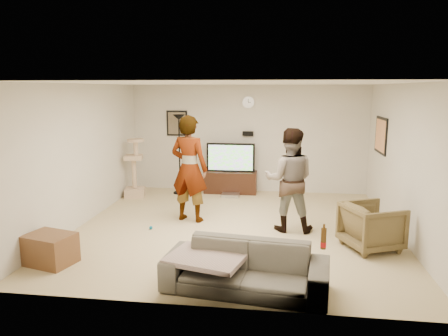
# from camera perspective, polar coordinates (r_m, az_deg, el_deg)

# --- Properties ---
(floor) EXTENTS (5.50, 5.50, 0.02)m
(floor) POSITION_cam_1_polar(r_m,az_deg,el_deg) (7.47, 1.55, -8.18)
(floor) COLOR tan
(floor) RESTS_ON ground
(ceiling) EXTENTS (5.50, 5.50, 0.02)m
(ceiling) POSITION_cam_1_polar(r_m,az_deg,el_deg) (7.06, 1.66, 11.54)
(ceiling) COLOR white
(ceiling) RESTS_ON wall_back
(wall_back) EXTENTS (5.50, 0.04, 2.50)m
(wall_back) POSITION_cam_1_polar(r_m,az_deg,el_deg) (9.87, 3.30, 3.98)
(wall_back) COLOR beige
(wall_back) RESTS_ON floor
(wall_front) EXTENTS (5.50, 0.04, 2.50)m
(wall_front) POSITION_cam_1_polar(r_m,az_deg,el_deg) (4.49, -2.13, -4.28)
(wall_front) COLOR beige
(wall_front) RESTS_ON floor
(wall_left) EXTENTS (0.04, 5.50, 2.50)m
(wall_left) POSITION_cam_1_polar(r_m,az_deg,el_deg) (7.93, -18.58, 1.76)
(wall_left) COLOR beige
(wall_left) RESTS_ON floor
(wall_right) EXTENTS (0.04, 5.50, 2.50)m
(wall_right) POSITION_cam_1_polar(r_m,az_deg,el_deg) (7.40, 23.30, 0.82)
(wall_right) COLOR beige
(wall_right) RESTS_ON floor
(wall_clock) EXTENTS (0.26, 0.04, 0.26)m
(wall_clock) POSITION_cam_1_polar(r_m,az_deg,el_deg) (9.78, 3.34, 8.91)
(wall_clock) COLOR white
(wall_clock) RESTS_ON wall_back
(wall_speaker) EXTENTS (0.25, 0.10, 0.10)m
(wall_speaker) POSITION_cam_1_polar(r_m,az_deg,el_deg) (9.80, 3.28, 4.70)
(wall_speaker) COLOR black
(wall_speaker) RESTS_ON wall_back
(picture_back) EXTENTS (0.42, 0.03, 0.52)m
(picture_back) POSITION_cam_1_polar(r_m,az_deg,el_deg) (10.09, -6.42, 6.08)
(picture_back) COLOR brown
(picture_back) RESTS_ON wall_back
(picture_right) EXTENTS (0.03, 0.78, 0.62)m
(picture_right) POSITION_cam_1_polar(r_m,az_deg,el_deg) (8.90, 20.58, 4.19)
(picture_right) COLOR #EB955E
(picture_right) RESTS_ON wall_right
(tv_stand) EXTENTS (1.22, 0.45, 0.51)m
(tv_stand) POSITION_cam_1_polar(r_m,az_deg,el_deg) (9.83, 0.90, -1.92)
(tv_stand) COLOR black
(tv_stand) RESTS_ON floor
(console_box) EXTENTS (0.40, 0.30, 0.07)m
(console_box) POSITION_cam_1_polar(r_m,az_deg,el_deg) (9.50, 0.87, -3.73)
(console_box) COLOR #BDBDC1
(console_box) RESTS_ON floor
(tv) EXTENTS (1.12, 0.08, 0.66)m
(tv) POSITION_cam_1_polar(r_m,az_deg,el_deg) (9.72, 0.91, 1.45)
(tv) COLOR black
(tv) RESTS_ON tv_stand
(tv_screen) EXTENTS (1.03, 0.01, 0.58)m
(tv_screen) POSITION_cam_1_polar(r_m,az_deg,el_deg) (9.68, 0.88, 1.41)
(tv_screen) COLOR #55F41F
(tv_screen) RESTS_ON tv
(floor_lamp) EXTENTS (0.32, 0.32, 1.83)m
(floor_lamp) POSITION_cam_1_polar(r_m,az_deg,el_deg) (9.71, -6.08, 1.82)
(floor_lamp) COLOR black
(floor_lamp) RESTS_ON floor
(cat_tree) EXTENTS (0.51, 0.51, 1.34)m
(cat_tree) POSITION_cam_1_polar(r_m,az_deg,el_deg) (9.58, -12.16, 0.02)
(cat_tree) COLOR tan
(cat_tree) RESTS_ON floor
(person_left) EXTENTS (0.81, 0.64, 1.95)m
(person_left) POSITION_cam_1_polar(r_m,az_deg,el_deg) (7.65, -4.75, -0.10)
(person_left) COLOR #9793A1
(person_left) RESTS_ON floor
(person_right) EXTENTS (0.88, 0.70, 1.77)m
(person_right) POSITION_cam_1_polar(r_m,az_deg,el_deg) (7.20, 8.87, -1.62)
(person_right) COLOR navy
(person_right) RESTS_ON floor
(sofa) EXTENTS (2.05, 1.00, 0.58)m
(sofa) POSITION_cam_1_polar(r_m,az_deg,el_deg) (5.20, 2.93, -13.39)
(sofa) COLOR #545047
(sofa) RESTS_ON floor
(throw_blanket) EXTENTS (1.05, 0.91, 0.06)m
(throw_blanket) POSITION_cam_1_polar(r_m,az_deg,el_deg) (5.22, -2.39, -12.10)
(throw_blanket) COLOR #AC928B
(throw_blanket) RESTS_ON sofa
(beer_bottle) EXTENTS (0.06, 0.06, 0.25)m
(beer_bottle) POSITION_cam_1_polar(r_m,az_deg,el_deg) (5.06, 13.40, -9.34)
(beer_bottle) COLOR #4A2C0D
(beer_bottle) RESTS_ON sofa
(armchair) EXTENTS (1.02, 1.01, 0.71)m
(armchair) POSITION_cam_1_polar(r_m,az_deg,el_deg) (6.80, 19.45, -7.50)
(armchair) COLOR brown
(armchair) RESTS_ON floor
(side_table) EXTENTS (0.74, 0.63, 0.43)m
(side_table) POSITION_cam_1_polar(r_m,az_deg,el_deg) (6.42, -22.60, -10.15)
(side_table) COLOR brown
(side_table) RESTS_ON floor
(toy_ball) EXTENTS (0.06, 0.06, 0.06)m
(toy_ball) POSITION_cam_1_polar(r_m,az_deg,el_deg) (7.47, -9.93, -8.01)
(toy_ball) COLOR #045D87
(toy_ball) RESTS_ON floor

